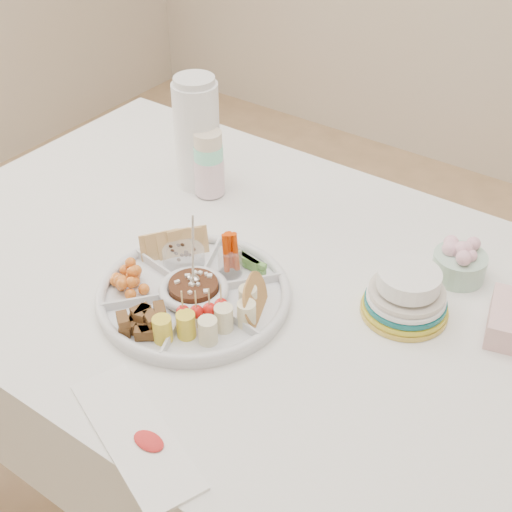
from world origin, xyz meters
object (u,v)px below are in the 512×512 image
Objects in this scene: thermos at (197,132)px; plate_stack at (407,291)px; party_tray at (194,292)px; dining_table at (241,391)px.

thermos is 1.66× the size of plate_stack.
party_tray is at bearing -149.31° from plate_stack.
plate_stack reaches higher than party_tray.
party_tray is 0.42m from plate_stack.
party_tray is at bearing -94.43° from dining_table.
thermos reaches higher than party_tray.
plate_stack is at bearing -13.06° from thermos.
thermos is (-0.28, 0.36, 0.12)m from party_tray.
thermos is at bearing 127.98° from party_tray.
dining_table is 5.35× the size of thermos.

